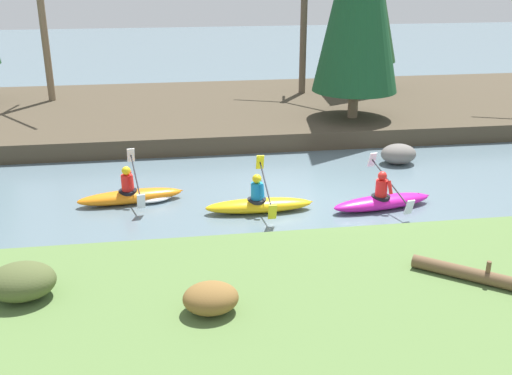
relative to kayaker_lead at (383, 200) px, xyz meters
name	(u,v)px	position (x,y,z in m)	size (l,w,h in m)	color
ground_plane	(328,200)	(-1.23, 0.75, -0.22)	(90.00, 90.00, 0.00)	slate
riverbank_near	(419,310)	(-1.23, -5.17, 0.11)	(44.00, 5.58, 0.67)	#56753D
riverbank_far	(270,110)	(-1.23, 9.89, 0.08)	(44.00, 9.61, 0.61)	#473D2D
bare_tree_upstream	(42,7)	(-9.93, 11.63, 4.04)	(4.24, 4.19, 7.76)	#7A664C
bare_tree_mid_upstream	(304,26)	(0.47, 11.53, 3.17)	(3.27, 3.23, 5.90)	brown
shrub_clump_nearest	(22,281)	(-7.86, -4.33, 0.75)	(1.12, 0.93, 0.60)	#4C562D
shrub_clump_second	(211,298)	(-4.80, -5.22, 0.69)	(0.90, 0.75, 0.49)	brown
kayaker_lead	(383,200)	(0.00, 0.00, 0.00)	(2.79, 2.06, 1.20)	#C61999
kayaker_middle	(260,204)	(-3.15, 0.25, 0.00)	(2.77, 2.06, 1.20)	yellow
kayaker_trailing	(135,195)	(-6.29, 1.37, -0.02)	(2.80, 2.07, 1.20)	orange
boulder_midstream	(398,154)	(1.72, 3.40, 0.09)	(1.11, 0.87, 0.63)	slate
driftwood_log	(475,275)	(-0.14, -4.94, 0.57)	(1.87, 1.55, 0.44)	brown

